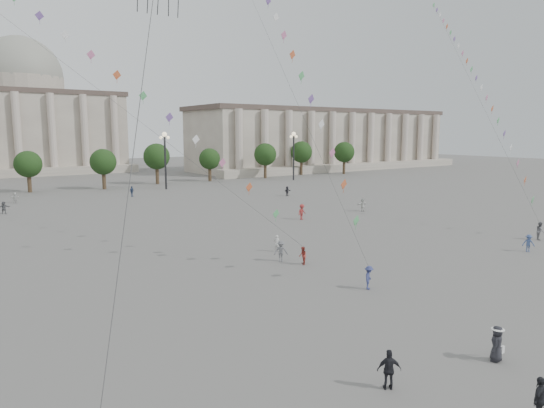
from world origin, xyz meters
TOP-DOWN VIEW (x-y plane):
  - ground at (0.00, 0.00)m, footprint 360.00×360.00m
  - hall_east at (75.00, 93.89)m, footprint 84.00×26.22m
  - hall_central at (0.00, 129.22)m, footprint 48.30×34.30m
  - tree_row at (0.00, 78.00)m, footprint 137.12×5.12m
  - lamp_post_mid_east at (15.00, 70.00)m, footprint 2.00×0.90m
  - lamp_post_far_east at (45.00, 70.00)m, footprint 2.00×0.90m
  - person_crowd_0 at (6.18, 63.22)m, footprint 1.10×0.87m
  - person_crowd_4 at (-10.85, 66.01)m, footprint 1.58×1.09m
  - person_crowd_6 at (2.80, 16.02)m, footprint 1.31×1.13m
  - person_crowd_7 at (26.84, 30.58)m, footprint 1.67×0.55m
  - person_crowd_8 at (16.25, 30.32)m, footprint 1.35×0.94m
  - person_crowd_9 at (27.88, 49.12)m, footprint 1.59×0.81m
  - person_crowd_12 at (-13.33, 55.89)m, footprint 1.61×0.96m
  - person_crowd_13 at (4.48, 18.96)m, footprint 0.64×0.65m
  - person_crowd_14 at (22.98, 6.07)m, footprint 1.10×1.16m
  - tourist_1 at (-5.25, -2.93)m, footprint 1.07×0.92m
  - tourist_4 at (-2.41, -7.65)m, footprint 1.07×0.56m
  - kite_flyer_0 at (3.69, 14.22)m, footprint 0.84×0.90m
  - kite_flyer_1 at (3.55, 6.77)m, footprint 1.21×1.13m
  - kite_flyer_2 at (28.78, 7.98)m, footprint 1.12×1.07m
  - hat_person at (0.82, -4.07)m, footprint 0.98×0.84m
  - kite_train_east at (40.69, 24.50)m, footprint 22.49×30.39m

SIDE VIEW (x-z plane):
  - ground at x=0.00m, z-range 0.00..0.00m
  - kite_flyer_0 at x=3.69m, z-range 0.00..1.48m
  - person_crowd_13 at x=4.48m, z-range 0.00..1.51m
  - person_crowd_14 at x=22.98m, z-range 0.00..1.58m
  - person_crowd_4 at x=-10.85m, z-range 0.00..1.63m
  - kite_flyer_1 at x=3.55m, z-range 0.00..1.64m
  - person_crowd_9 at x=27.88m, z-range 0.00..1.64m
  - person_crowd_12 at x=-13.33m, z-range 0.00..1.65m
  - tourist_1 at x=-5.25m, z-range 0.00..1.72m
  - person_crowd_0 at x=6.18m, z-range 0.00..1.75m
  - tourist_4 at x=-2.41m, z-range 0.00..1.75m
  - person_crowd_6 at x=2.80m, z-range 0.00..1.76m
  - hat_person at x=0.82m, z-range 0.04..1.74m
  - person_crowd_7 at x=26.84m, z-range 0.00..1.79m
  - kite_flyer_2 at x=28.78m, z-range 0.00..1.81m
  - person_crowd_8 at x=16.25m, z-range 0.00..1.91m
  - tree_row at x=0.00m, z-range 1.39..9.39m
  - lamp_post_mid_east at x=15.00m, z-range 2.03..12.68m
  - lamp_post_far_east at x=45.00m, z-range 2.03..12.68m
  - hall_east at x=75.00m, z-range -0.17..17.03m
  - hall_central at x=0.00m, z-range -3.52..31.98m
  - kite_train_east at x=40.69m, z-range -6.20..43.30m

